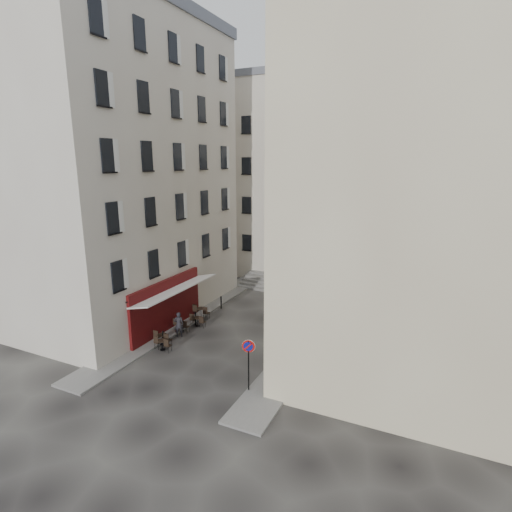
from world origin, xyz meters
The scene contains 18 objects.
ground centered at (0.00, 0.00, 0.00)m, with size 90.00×90.00×0.00m, color black.
sidewalk_left centered at (-4.50, 4.00, 0.06)m, with size 2.00×22.00×0.12m, color slate.
sidewalk_right centered at (4.50, 3.00, 0.06)m, with size 2.00×18.00×0.12m, color slate.
building_left centered at (-10.50, 3.00, 10.31)m, with size 12.20×16.20×20.60m.
building_right centered at (10.50, 3.50, 9.31)m, with size 12.20×14.20×18.60m.
building_back centered at (-1.00, 19.00, 9.31)m, with size 18.20×10.20×18.60m.
cafe_storefront centered at (-4.32, 1.00, 1.88)m, with size 1.74×7.30×3.50m.
stone_steps centered at (0.00, 12.57, 0.40)m, with size 9.00×3.15×0.80m.
bollard_near centered at (-3.25, -1.00, 0.53)m, with size 0.12×0.12×0.98m.
bollard_mid centered at (-3.25, 2.50, 0.53)m, with size 0.12×0.12×0.98m.
bollard_far centered at (-3.25, 6.00, 0.53)m, with size 0.12×0.12×0.98m.
no_parking_sign centered at (3.60, -3.26, 1.93)m, with size 0.60×0.22×2.72m.
bistro_table_a centered at (-2.92, -1.47, 0.42)m, with size 1.16×0.54×0.81m.
bistro_table_b centered at (-3.38, -0.88, 0.44)m, with size 1.21×0.57×0.85m.
bistro_table_c centered at (-3.53, 1.27, 0.41)m, with size 1.15×0.54×0.81m.
bistro_table_d centered at (-2.98, 2.38, 0.42)m, with size 1.16×0.54×0.82m.
bistro_table_e centered at (-3.60, 3.78, 0.47)m, with size 1.30×0.61×0.91m.
pedestrian centered at (-3.18, 0.52, 0.83)m, with size 0.60×0.40×1.65m, color #232228.
Camera 1 is at (11.25, -18.79, 10.93)m, focal length 28.00 mm.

